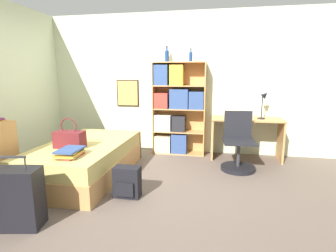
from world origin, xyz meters
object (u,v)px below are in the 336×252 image
at_px(suitcase, 15,198).
at_px(bottle_brown, 191,57).
at_px(bottle_green, 167,56).
at_px(backpack, 127,182).
at_px(desk, 246,131).
at_px(bed, 86,159).
at_px(bookcase, 175,110).
at_px(handbag, 70,139).
at_px(book_stack_on_bed, 70,153).
at_px(desk_chair, 238,152).
at_px(desk_lamp, 264,100).

xyz_separation_m(suitcase, bottle_brown, (1.39, 2.71, 1.49)).
distance_m(bottle_green, backpack, 2.55).
bearing_deg(desk, suitcase, -132.23).
xyz_separation_m(bed, bookcase, (1.10, 1.35, 0.59)).
bearing_deg(handbag, suitcase, -86.07).
relative_size(book_stack_on_bed, bookcase, 0.23).
bearing_deg(bookcase, desk_chair, -30.94).
bearing_deg(bottle_brown, backpack, -106.33).
height_order(book_stack_on_bed, bottle_green, bottle_green).
distance_m(handbag, desk_lamp, 3.15).
bearing_deg(bottle_brown, bookcase, 174.18).
bearing_deg(desk, bed, -152.47).
relative_size(bookcase, desk_chair, 1.88).
distance_m(suitcase, backpack, 1.17).
bearing_deg(desk_chair, handbag, -157.64).
bearing_deg(backpack, desk_chair, 42.09).
xyz_separation_m(book_stack_on_bed, desk_lamp, (2.51, 1.88, 0.51)).
bearing_deg(desk, desk_chair, -106.65).
bearing_deg(bed, backpack, -34.68).
relative_size(book_stack_on_bed, desk_chair, 0.43).
bearing_deg(book_stack_on_bed, bottle_brown, 57.63).
bearing_deg(backpack, bottle_brown, 73.67).
relative_size(suitcase, bottle_green, 2.51).
bearing_deg(bottle_brown, book_stack_on_bed, -122.37).
bearing_deg(desk_lamp, desk_chair, -127.68).
distance_m(bottle_green, bottle_brown, 0.45).
relative_size(bottle_green, desk_chair, 0.32).
height_order(suitcase, backpack, suitcase).
distance_m(handbag, desk_chair, 2.51).
bearing_deg(desk, bottle_green, 174.23).
bearing_deg(desk, bookcase, 175.29).
relative_size(bed, desk_chair, 2.15).
xyz_separation_m(book_stack_on_bed, desk, (2.25, 1.89, -0.03)).
bearing_deg(handbag, bookcase, 53.80).
relative_size(bed, backpack, 5.15).
distance_m(bottle_green, desk_chair, 2.11).
bearing_deg(bottle_brown, handbag, -132.76).
height_order(book_stack_on_bed, backpack, book_stack_on_bed).
xyz_separation_m(suitcase, bottle_green, (0.95, 2.78, 1.51)).
bearing_deg(book_stack_on_bed, backpack, 5.72).
bearing_deg(handbag, bottle_brown, 47.24).
xyz_separation_m(desk_lamp, desk_chair, (-0.43, -0.56, -0.77)).
distance_m(bed, suitcase, 1.39).
distance_m(suitcase, bottle_green, 3.30).
distance_m(bed, desk, 2.70).
distance_m(bottle_brown, desk, 1.62).
bearing_deg(bottle_brown, desk_lamp, -3.85).
height_order(handbag, suitcase, handbag).
bearing_deg(bookcase, handbag, -126.20).
relative_size(bookcase, backpack, 4.49).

